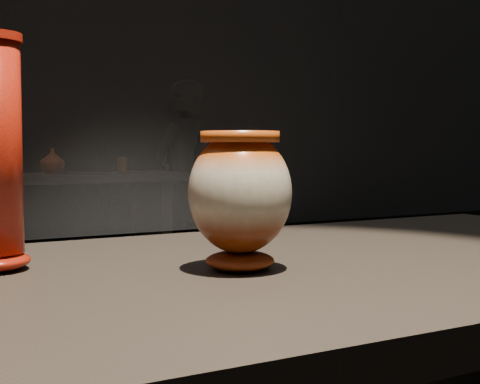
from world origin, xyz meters
The scene contains 5 objects.
main_vase centered at (0.09, -0.02, 1.01)m, with size 0.16×0.16×0.20m.
back_shelf centered at (0.44, 3.44, 0.64)m, with size 2.00×0.60×0.90m.
back_vase_mid centered at (0.62, 3.49, 0.98)m, with size 0.16×0.16×0.16m, color #632208.
back_vase_right centered at (1.08, 3.48, 0.95)m, with size 0.07×0.07×0.10m, color brown.
visitor centered at (1.92, 4.39, 0.82)m, with size 0.60×0.39×1.64m, color black.
Camera 1 is at (-0.37, -0.87, 1.08)m, focal length 50.00 mm.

